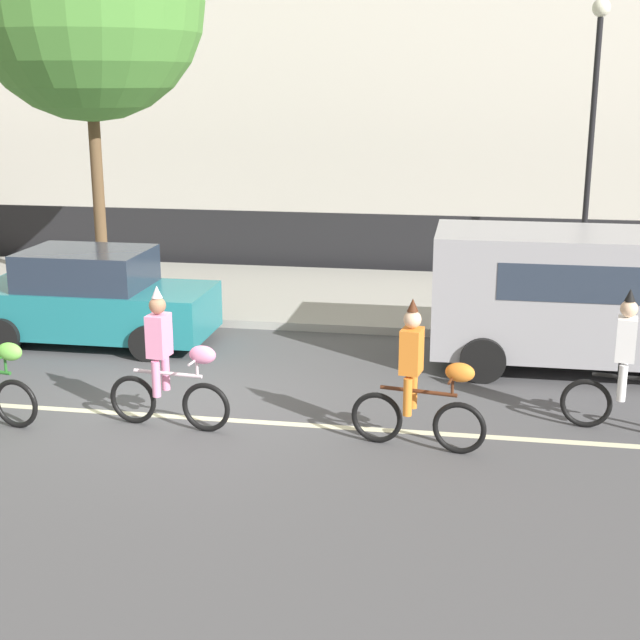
{
  "coord_description": "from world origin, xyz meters",
  "views": [
    {
      "loc": [
        4.05,
        -11.41,
        4.46
      ],
      "look_at": [
        1.87,
        1.2,
        1.0
      ],
      "focal_mm": 50.0,
      "sensor_mm": 36.0,
      "label": 1
    }
  ],
  "objects_px": {
    "parade_cyclist_pink": "(168,367)",
    "street_lamp_post": "(594,104)",
    "parked_car_teal": "(93,299)",
    "parade_cyclist_orange": "(420,384)",
    "parade_cyclist_zebra": "(633,371)",
    "parked_van_grey": "(600,290)"
  },
  "relations": [
    {
      "from": "parade_cyclist_pink",
      "to": "street_lamp_post",
      "type": "height_order",
      "value": "street_lamp_post"
    },
    {
      "from": "parade_cyclist_pink",
      "to": "street_lamp_post",
      "type": "bearing_deg",
      "value": 54.61
    },
    {
      "from": "parked_car_teal",
      "to": "street_lamp_post",
      "type": "height_order",
      "value": "street_lamp_post"
    },
    {
      "from": "parade_cyclist_pink",
      "to": "parade_cyclist_orange",
      "type": "distance_m",
      "value": 3.28
    },
    {
      "from": "parade_cyclist_zebra",
      "to": "parked_car_teal",
      "type": "bearing_deg",
      "value": 162.33
    },
    {
      "from": "parade_cyclist_pink",
      "to": "parked_car_teal",
      "type": "relative_size",
      "value": 0.47
    },
    {
      "from": "parade_cyclist_zebra",
      "to": "parked_car_teal",
      "type": "xyz_separation_m",
      "value": [
        -8.57,
        2.73,
        -0.06
      ]
    },
    {
      "from": "parade_cyclist_orange",
      "to": "parked_van_grey",
      "type": "bearing_deg",
      "value": 55.22
    },
    {
      "from": "parade_cyclist_pink",
      "to": "parked_car_teal",
      "type": "xyz_separation_m",
      "value": [
        -2.62,
        3.58,
        -0.06
      ]
    },
    {
      "from": "parked_van_grey",
      "to": "parade_cyclist_orange",
      "type": "bearing_deg",
      "value": -124.78
    },
    {
      "from": "parade_cyclist_pink",
      "to": "parade_cyclist_orange",
      "type": "relative_size",
      "value": 1.0
    },
    {
      "from": "parade_cyclist_pink",
      "to": "parked_van_grey",
      "type": "xyz_separation_m",
      "value": [
        5.85,
        3.57,
        0.44
      ]
    },
    {
      "from": "parade_cyclist_orange",
      "to": "street_lamp_post",
      "type": "height_order",
      "value": "street_lamp_post"
    },
    {
      "from": "parade_cyclist_orange",
      "to": "street_lamp_post",
      "type": "xyz_separation_m",
      "value": [
        2.86,
        8.77,
        3.15
      ]
    },
    {
      "from": "parade_cyclist_orange",
      "to": "parked_car_teal",
      "type": "relative_size",
      "value": 0.47
    },
    {
      "from": "parade_cyclist_pink",
      "to": "parked_van_grey",
      "type": "distance_m",
      "value": 6.86
    },
    {
      "from": "parked_car_teal",
      "to": "street_lamp_post",
      "type": "relative_size",
      "value": 0.7
    },
    {
      "from": "parade_cyclist_zebra",
      "to": "street_lamp_post",
      "type": "distance_m",
      "value": 8.4
    },
    {
      "from": "parade_cyclist_orange",
      "to": "parade_cyclist_zebra",
      "type": "height_order",
      "value": "same"
    },
    {
      "from": "parade_cyclist_zebra",
      "to": "street_lamp_post",
      "type": "height_order",
      "value": "street_lamp_post"
    },
    {
      "from": "parade_cyclist_zebra",
      "to": "street_lamp_post",
      "type": "xyz_separation_m",
      "value": [
        0.2,
        7.79,
        3.15
      ]
    },
    {
      "from": "parade_cyclist_zebra",
      "to": "parked_van_grey",
      "type": "relative_size",
      "value": 0.38
    }
  ]
}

